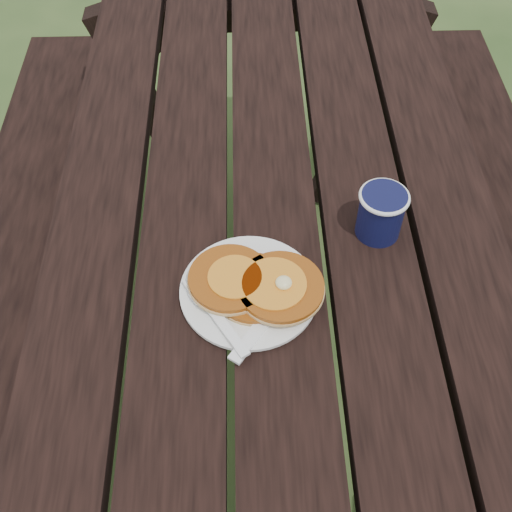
{
  "coord_description": "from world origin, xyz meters",
  "views": [
    {
      "loc": [
        -0.05,
        -0.83,
        1.55
      ],
      "look_at": [
        -0.04,
        -0.24,
        0.8
      ],
      "focal_mm": 45.0,
      "sensor_mm": 36.0,
      "label": 1
    }
  ],
  "objects_px": {
    "picnic_table": "(269,292)",
    "coffee_cup": "(381,211)",
    "plate": "(249,292)",
    "pancake_stack": "(257,285)"
  },
  "relations": [
    {
      "from": "plate",
      "to": "pancake_stack",
      "type": "relative_size",
      "value": 1.01
    },
    {
      "from": "picnic_table",
      "to": "plate",
      "type": "distance_m",
      "value": 0.47
    },
    {
      "from": "plate",
      "to": "pancake_stack",
      "type": "bearing_deg",
      "value": -7.18
    },
    {
      "from": "picnic_table",
      "to": "plate",
      "type": "height_order",
      "value": "plate"
    },
    {
      "from": "picnic_table",
      "to": "plate",
      "type": "relative_size",
      "value": 8.8
    },
    {
      "from": "plate",
      "to": "pancake_stack",
      "type": "xyz_separation_m",
      "value": [
        0.01,
        -0.0,
        0.02
      ]
    },
    {
      "from": "picnic_table",
      "to": "pancake_stack",
      "type": "relative_size",
      "value": 8.88
    },
    {
      "from": "picnic_table",
      "to": "coffee_cup",
      "type": "bearing_deg",
      "value": -42.4
    },
    {
      "from": "coffee_cup",
      "to": "plate",
      "type": "bearing_deg",
      "value": -150.85
    },
    {
      "from": "picnic_table",
      "to": "coffee_cup",
      "type": "height_order",
      "value": "coffee_cup"
    }
  ]
}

